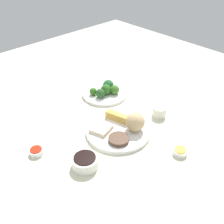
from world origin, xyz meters
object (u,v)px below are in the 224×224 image
object	(u,v)px
sauce_ramekin_sweet_and_sour	(36,152)
main_plate	(118,131)
soy_sauce_bowl	(85,162)
broccoli_plate	(105,94)
teacup	(159,112)
sauce_ramekin_hot_mustard	(180,152)

from	to	relation	value
sauce_ramekin_sweet_and_sour	main_plate	bearing A→B (deg)	68.35
soy_sauce_bowl	sauce_ramekin_sweet_and_sour	world-z (taller)	soy_sauce_bowl
broccoli_plate	soy_sauce_bowl	size ratio (longest dim) A/B	2.32
main_plate	teacup	world-z (taller)	teacup
main_plate	teacup	bearing A→B (deg)	79.61
soy_sauce_bowl	teacup	bearing A→B (deg)	91.69
broccoli_plate	sauce_ramekin_sweet_and_sour	distance (m)	0.50
sauce_ramekin_hot_mustard	sauce_ramekin_sweet_and_sour	bearing A→B (deg)	-133.77
broccoli_plate	teacup	size ratio (longest dim) A/B	3.67
sauce_ramekin_sweet_and_sour	teacup	xyz separation A→B (m)	(0.17, 0.54, 0.01)
soy_sauce_bowl	sauce_ramekin_sweet_and_sour	distance (m)	0.20
main_plate	sauce_ramekin_hot_mustard	world-z (taller)	sauce_ramekin_hot_mustard
sauce_ramekin_sweet_and_sour	sauce_ramekin_hot_mustard	world-z (taller)	same
main_plate	broccoli_plate	distance (m)	0.31
main_plate	sauce_ramekin_hot_mustard	bearing A→B (deg)	17.69
soy_sauce_bowl	sauce_ramekin_hot_mustard	size ratio (longest dim) A/B	1.80
main_plate	soy_sauce_bowl	world-z (taller)	soy_sauce_bowl
sauce_ramekin_sweet_and_sour	sauce_ramekin_hot_mustard	size ratio (longest dim) A/B	1.00
broccoli_plate	sauce_ramekin_sweet_and_sour	world-z (taller)	sauce_ramekin_sweet_and_sour
main_plate	broccoli_plate	bearing A→B (deg)	148.10
teacup	main_plate	bearing A→B (deg)	-100.39
broccoli_plate	soy_sauce_bowl	bearing A→B (deg)	-50.40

